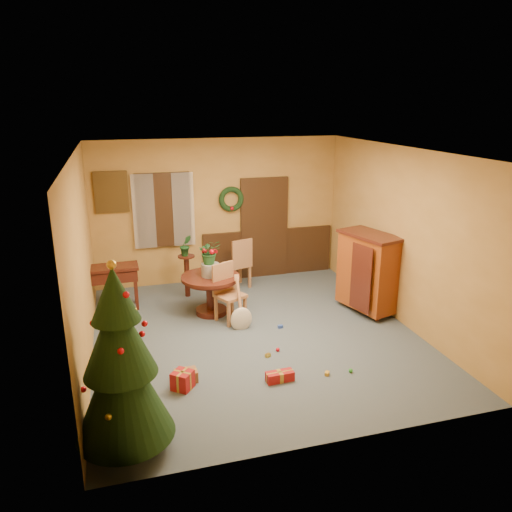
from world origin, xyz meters
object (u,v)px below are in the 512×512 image
object	(u,v)px
chair_near	(227,290)
writing_desk	(112,277)
dining_table	(211,287)
christmas_tree	(121,365)
sideboard	(368,270)

from	to	relation	value
chair_near	writing_desk	xyz separation A→B (m)	(-1.85, 1.01, 0.08)
dining_table	christmas_tree	world-z (taller)	christmas_tree
christmas_tree	sideboard	bearing A→B (deg)	31.90
dining_table	christmas_tree	bearing A→B (deg)	-115.41
sideboard	christmas_tree	bearing A→B (deg)	-148.10
chair_near	writing_desk	distance (m)	2.11
chair_near	writing_desk	size ratio (longest dim) A/B	1.08
christmas_tree	sideboard	xyz separation A→B (m)	(4.22, 2.63, -0.25)
sideboard	writing_desk	bearing A→B (deg)	162.87
dining_table	writing_desk	world-z (taller)	writing_desk
christmas_tree	dining_table	bearing A→B (deg)	64.59
chair_near	writing_desk	world-z (taller)	chair_near
chair_near	sideboard	bearing A→B (deg)	-7.36
dining_table	writing_desk	distance (m)	1.77
dining_table	chair_near	xyz separation A→B (m)	(0.22, -0.33, 0.04)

